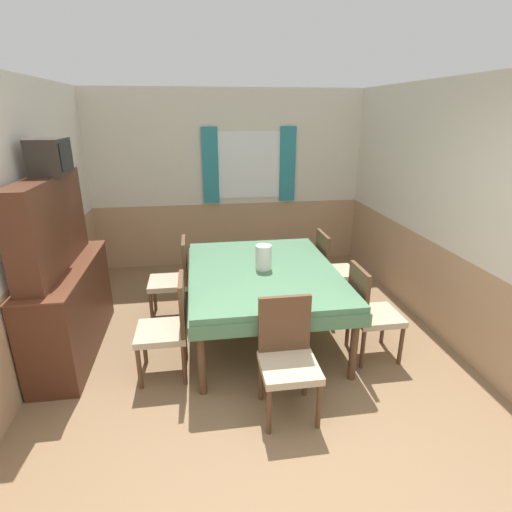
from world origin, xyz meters
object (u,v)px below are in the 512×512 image
(dining_table, at_px, (263,278))
(tv, at_px, (50,157))
(chair_right_near, at_px, (369,310))
(chair_left_far, at_px, (174,276))
(chair_right_far, at_px, (332,267))
(chair_head_near, at_px, (287,354))
(chair_left_near, at_px, (169,325))
(vase, at_px, (263,257))
(sideboard, at_px, (64,284))

(dining_table, height_order, tv, tv)
(chair_right_near, bearing_deg, chair_left_far, -120.59)
(dining_table, xyz_separation_m, chair_right_far, (0.94, 0.55, -0.15))
(chair_right_near, xyz_separation_m, tv, (-2.86, 0.69, 1.40))
(chair_head_near, xyz_separation_m, tv, (-1.92, 1.30, 1.40))
(chair_left_far, bearing_deg, tv, 112.79)
(chair_left_near, distance_m, vase, 1.17)
(sideboard, xyz_separation_m, tv, (0.01, 0.16, 1.17))
(chair_left_near, bearing_deg, dining_table, -59.41)
(chair_left_near, bearing_deg, tv, 54.80)
(chair_right_far, bearing_deg, tv, -81.77)
(chair_left_near, xyz_separation_m, sideboard, (-1.00, 0.53, 0.23))
(chair_right_far, bearing_deg, sideboard, -78.66)
(chair_right_far, relative_size, vase, 3.72)
(chair_right_far, distance_m, chair_right_near, 1.11)
(chair_left_far, distance_m, sideboard, 1.17)
(vase, bearing_deg, chair_right_far, 29.92)
(tv, bearing_deg, vase, -3.60)
(chair_left_far, relative_size, tv, 2.25)
(dining_table, bearing_deg, chair_right_near, -30.59)
(chair_left_far, height_order, chair_right_far, same)
(chair_left_far, xyz_separation_m, chair_right_near, (1.87, -1.11, 0.00))
(sideboard, bearing_deg, chair_left_near, -28.11)
(chair_right_near, height_order, tv, tv)
(dining_table, distance_m, vase, 0.23)
(dining_table, height_order, sideboard, sideboard)
(chair_right_near, distance_m, vase, 1.16)
(dining_table, bearing_deg, chair_left_far, 149.41)
(chair_left_near, distance_m, sideboard, 1.15)
(chair_right_far, relative_size, chair_right_near, 1.00)
(tv, distance_m, vase, 2.18)
(chair_head_near, bearing_deg, chair_left_near, -32.84)
(chair_right_far, distance_m, tv, 3.21)
(dining_table, distance_m, chair_head_near, 1.17)
(sideboard, bearing_deg, chair_right_far, 11.34)
(chair_left_near, bearing_deg, sideboard, 61.89)
(sideboard, bearing_deg, dining_table, 0.65)
(chair_right_near, relative_size, tv, 2.25)
(chair_head_near, bearing_deg, tv, -34.07)
(chair_head_near, distance_m, vase, 1.24)
(chair_left_near, xyz_separation_m, chair_left_far, (0.00, 1.11, 0.00))
(vase, bearing_deg, sideboard, -178.79)
(sideboard, bearing_deg, chair_right_near, -10.50)
(chair_left_near, distance_m, chair_head_near, 1.11)
(chair_right_far, height_order, vase, vase)
(chair_head_near, bearing_deg, chair_left_far, -61.31)
(chair_right_far, xyz_separation_m, chair_head_near, (-0.94, -1.71, 0.00))
(vase, bearing_deg, chair_head_near, -90.36)
(sideboard, bearing_deg, tv, 85.87)
(chair_right_far, relative_size, sideboard, 0.54)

